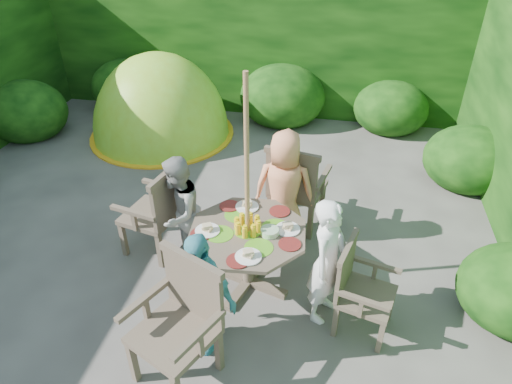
% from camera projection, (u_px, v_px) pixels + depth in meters
% --- Properties ---
extents(ground, '(60.00, 60.00, 0.00)m').
position_uv_depth(ground, '(188.00, 233.00, 5.32)').
color(ground, '#45423D').
rests_on(ground, ground).
extents(hedge_enclosure, '(9.00, 9.00, 2.50)m').
position_uv_depth(hedge_enclosure, '(213.00, 89.00, 5.72)').
color(hedge_enclosure, black).
rests_on(hedge_enclosure, ground).
extents(patio_table, '(1.45, 1.45, 0.81)m').
position_uv_depth(patio_table, '(248.00, 239.00, 4.32)').
color(patio_table, '#463A2D').
rests_on(patio_table, ground).
extents(parasol_pole, '(0.05, 0.05, 2.20)m').
position_uv_depth(parasol_pole, '(247.00, 193.00, 4.03)').
color(parasol_pole, olive).
rests_on(parasol_pole, ground).
extents(garden_chair_right, '(0.57, 0.61, 0.86)m').
position_uv_depth(garden_chair_right, '(359.00, 288.00, 3.95)').
color(garden_chair_right, '#463A2D').
rests_on(garden_chair_right, ground).
extents(garden_chair_left, '(0.64, 0.69, 1.00)m').
position_uv_depth(garden_chair_left, '(157.00, 210.00, 4.78)').
color(garden_chair_left, '#463A2D').
rests_on(garden_chair_left, ground).
extents(garden_chair_back, '(0.73, 0.67, 1.04)m').
position_uv_depth(garden_chair_back, '(295.00, 186.00, 5.12)').
color(garden_chair_back, '#463A2D').
rests_on(garden_chair_back, ground).
extents(garden_chair_front, '(0.80, 0.76, 1.04)m').
position_uv_depth(garden_chair_front, '(181.00, 320.00, 3.52)').
color(garden_chair_front, '#463A2D').
rests_on(garden_chair_front, ground).
extents(child_right, '(0.44, 0.53, 1.26)m').
position_uv_depth(child_right, '(328.00, 262.00, 3.97)').
color(child_right, white).
rests_on(child_right, ground).
extents(child_left, '(0.47, 0.60, 1.22)m').
position_uv_depth(child_left, '(179.00, 212.00, 4.62)').
color(child_left, gray).
rests_on(child_left, ground).
extents(child_back, '(0.66, 0.43, 1.35)m').
position_uv_depth(child_back, '(284.00, 190.00, 4.85)').
color(child_back, '#F59465').
rests_on(child_back, ground).
extents(child_front, '(0.76, 0.53, 1.19)m').
position_uv_depth(child_front, '(200.00, 292.00, 3.72)').
color(child_front, '#52AFBF').
rests_on(child_front, ground).
extents(dome_tent, '(2.76, 2.76, 2.64)m').
position_uv_depth(dome_tent, '(163.00, 134.00, 7.47)').
color(dome_tent, '#9CCC27').
rests_on(dome_tent, ground).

